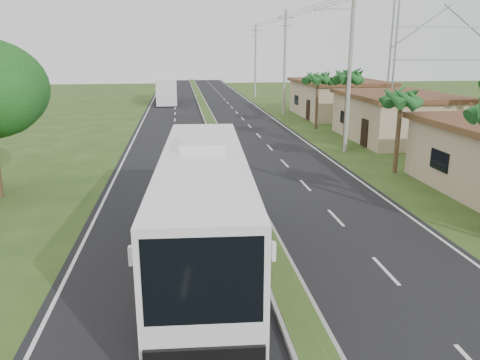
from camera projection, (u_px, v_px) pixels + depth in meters
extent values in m
plane|color=#2C471A|center=(280.00, 278.00, 14.76)|extent=(180.00, 180.00, 0.00)
cube|color=black|center=(222.00, 149.00, 33.86)|extent=(14.00, 160.00, 0.02)
cube|color=gray|center=(222.00, 148.00, 33.84)|extent=(1.20, 160.00, 0.17)
cube|color=#2C471A|center=(222.00, 147.00, 33.82)|extent=(0.95, 160.00, 0.02)
cube|color=silver|center=(128.00, 151.00, 33.04)|extent=(0.12, 160.00, 0.01)
cube|color=silver|center=(312.00, 147.00, 34.69)|extent=(0.12, 160.00, 0.01)
cube|color=tan|center=(396.00, 119.00, 37.05)|extent=(7.00, 10.00, 3.35)
cube|color=#542A1D|center=(398.00, 95.00, 36.55)|extent=(7.60, 10.60, 0.32)
cube|color=tan|center=(338.00, 100.00, 50.40)|extent=(8.00, 11.00, 3.50)
cube|color=#542A1D|center=(339.00, 82.00, 49.89)|extent=(8.60, 11.60, 0.32)
cylinder|color=#473321|center=(398.00, 134.00, 26.76)|extent=(0.26, 0.26, 4.60)
cylinder|color=#473321|center=(346.00, 111.00, 33.27)|extent=(0.26, 0.26, 5.40)
cylinder|color=#473321|center=(317.00, 102.00, 42.00)|extent=(0.26, 0.26, 4.80)
sphere|color=#114216|center=(1.00, 97.00, 20.71)|extent=(3.40, 3.40, 3.40)
cylinder|color=gray|center=(350.00, 64.00, 31.39)|extent=(0.28, 0.28, 12.00)
cube|color=gray|center=(336.00, 9.00, 30.30)|extent=(2.40, 0.10, 0.10)
cylinder|color=gray|center=(285.00, 63.00, 50.63)|extent=(0.28, 0.28, 11.00)
cube|color=gray|center=(286.00, 18.00, 49.36)|extent=(1.60, 0.12, 0.12)
cube|color=gray|center=(286.00, 26.00, 49.58)|extent=(1.20, 0.10, 0.10)
cylinder|color=gray|center=(255.00, 61.00, 69.80)|extent=(0.28, 0.28, 10.50)
cube|color=gray|center=(256.00, 30.00, 68.60)|extent=(1.60, 0.12, 0.12)
cube|color=gray|center=(256.00, 36.00, 68.82)|extent=(1.20, 0.10, 0.10)
cylinder|color=gray|center=(394.00, 60.00, 43.41)|extent=(0.18, 0.18, 12.00)
cylinder|color=gray|center=(390.00, 60.00, 44.37)|extent=(0.18, 0.18, 12.00)
cube|color=gray|center=(442.00, 60.00, 44.51)|extent=(10.00, 0.14, 0.14)
cube|color=gray|center=(446.00, 27.00, 43.70)|extent=(10.00, 0.14, 0.14)
cube|color=white|center=(204.00, 204.00, 15.13)|extent=(3.29, 12.66, 3.29)
cube|color=black|center=(203.00, 178.00, 15.54)|extent=(3.20, 10.16, 1.32)
cube|color=black|center=(203.00, 280.00, 9.03)|extent=(2.36, 0.27, 1.84)
cube|color=red|center=(204.00, 238.00, 14.11)|extent=(2.95, 5.57, 0.57)
cube|color=orange|center=(204.00, 227.00, 15.68)|extent=(2.83, 3.27, 0.26)
cube|color=white|center=(203.00, 142.00, 15.86)|extent=(1.60, 2.58, 0.29)
cylinder|color=black|center=(158.00, 316.00, 11.66)|extent=(0.39, 1.10, 1.09)
cylinder|color=black|center=(252.00, 312.00, 11.83)|extent=(0.39, 1.10, 1.09)
cylinder|color=black|center=(175.00, 216.00, 18.69)|extent=(0.39, 1.10, 1.09)
cylinder|color=black|center=(234.00, 214.00, 18.85)|extent=(0.39, 1.10, 1.09)
cube|color=white|center=(165.00, 89.00, 63.09)|extent=(3.14, 11.80, 3.25)
cube|color=black|center=(165.00, 82.00, 63.31)|extent=(3.03, 8.76, 1.11)
cube|color=orange|center=(165.00, 95.00, 62.29)|extent=(2.87, 5.72, 0.36)
cylinder|color=black|center=(158.00, 103.00, 58.67)|extent=(0.35, 0.99, 0.98)
cylinder|color=black|center=(175.00, 103.00, 59.05)|extent=(0.35, 0.99, 0.98)
cylinder|color=black|center=(157.00, 96.00, 67.34)|extent=(0.35, 0.99, 0.98)
cylinder|color=black|center=(172.00, 96.00, 67.72)|extent=(0.35, 0.99, 0.98)
imported|color=black|center=(203.00, 168.00, 26.14)|extent=(1.88, 1.10, 1.09)
imported|color=maroon|center=(203.00, 154.00, 25.93)|extent=(0.67, 0.55, 1.58)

